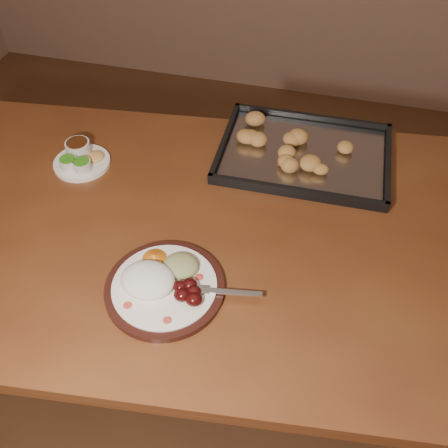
# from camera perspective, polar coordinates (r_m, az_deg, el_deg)

# --- Properties ---
(ground) EXTENTS (4.00, 4.00, 0.00)m
(ground) POSITION_cam_1_polar(r_m,az_deg,el_deg) (1.77, 0.62, -21.20)
(ground) COLOR brown
(ground) RESTS_ON ground
(dining_table) EXTENTS (1.59, 1.06, 0.75)m
(dining_table) POSITION_cam_1_polar(r_m,az_deg,el_deg) (1.29, -2.75, -3.22)
(dining_table) COLOR brown
(dining_table) RESTS_ON ground
(dinner_plate) EXTENTS (0.34, 0.26, 0.06)m
(dinner_plate) POSITION_cam_1_polar(r_m,az_deg,el_deg) (1.09, -7.04, -6.71)
(dinner_plate) COLOR black
(dinner_plate) RESTS_ON dining_table
(condiment_saucer) EXTENTS (0.15, 0.15, 0.05)m
(condiment_saucer) POSITION_cam_1_polar(r_m,az_deg,el_deg) (1.43, -16.12, 7.23)
(condiment_saucer) COLOR white
(condiment_saucer) RESTS_ON dining_table
(baking_tray) EXTENTS (0.47, 0.35, 0.05)m
(baking_tray) POSITION_cam_1_polar(r_m,az_deg,el_deg) (1.41, 9.10, 8.07)
(baking_tray) COLOR black
(baking_tray) RESTS_ON dining_table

